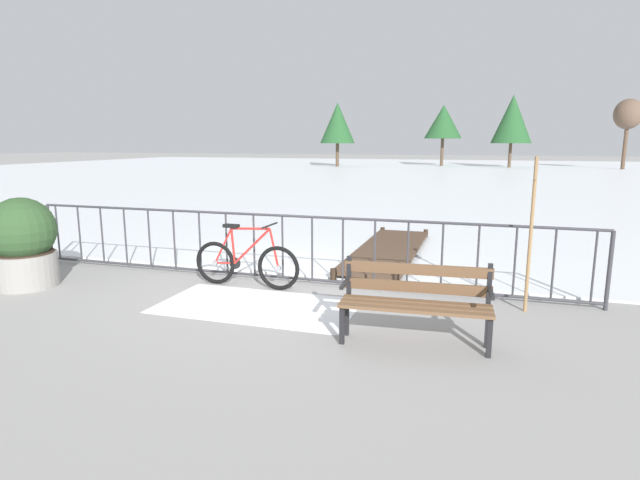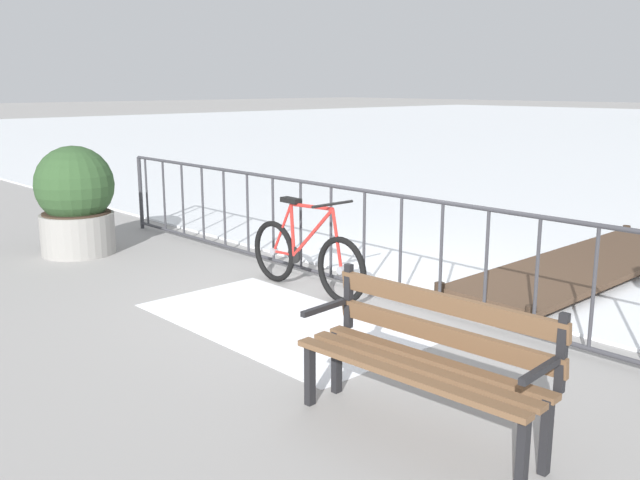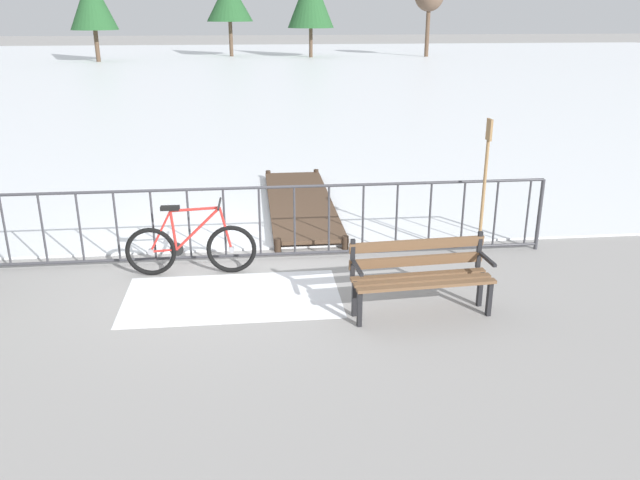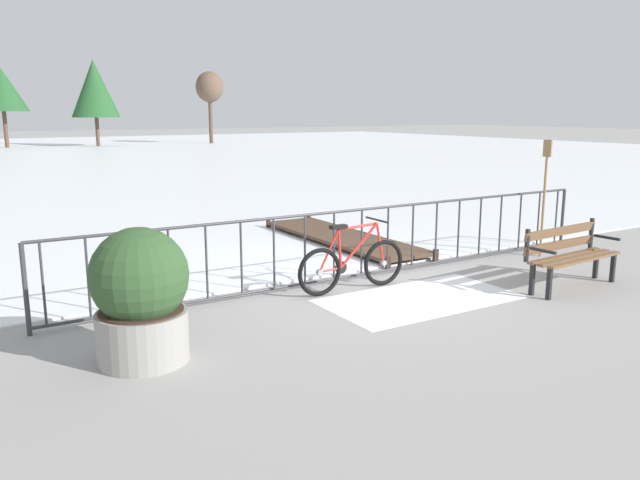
% 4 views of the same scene
% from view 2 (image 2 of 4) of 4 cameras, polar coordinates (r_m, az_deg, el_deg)
% --- Properties ---
extents(ground_plane, '(160.00, 160.00, 0.00)m').
position_cam_2_polar(ground_plane, '(7.19, 3.54, -4.29)').
color(ground_plane, gray).
extents(snow_patch, '(2.63, 1.43, 0.01)m').
position_cam_2_polar(snow_patch, '(6.33, -3.32, -6.60)').
color(snow_patch, white).
rests_on(snow_patch, ground).
extents(railing_fence, '(9.06, 0.06, 1.07)m').
position_cam_2_polar(railing_fence, '(7.05, 3.60, 0.07)').
color(railing_fence, '#38383D').
rests_on(railing_fence, ground).
extents(bicycle_near_railing, '(1.71, 0.52, 0.97)m').
position_cam_2_polar(bicycle_near_railing, '(7.13, -1.17, -1.35)').
color(bicycle_near_railing, black).
rests_on(bicycle_near_railing, ground).
extents(park_bench, '(1.63, 0.58, 0.89)m').
position_cam_2_polar(park_bench, '(4.31, 8.73, -8.94)').
color(park_bench, brown).
rests_on(park_bench, ground).
extents(planter_with_shrub, '(0.96, 0.96, 1.35)m').
position_cam_2_polar(planter_with_shrub, '(9.21, -19.25, 3.05)').
color(planter_with_shrub, gray).
rests_on(planter_with_shrub, ground).
extents(wooden_dock, '(1.10, 4.23, 0.20)m').
position_cam_2_polar(wooden_dock, '(8.39, 21.02, -1.82)').
color(wooden_dock, '#4C3828').
rests_on(wooden_dock, ground).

